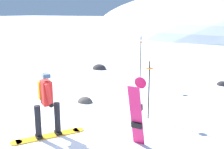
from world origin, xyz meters
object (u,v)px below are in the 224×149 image
Objects in this scene: spare_snowboard at (137,113)px; snowboarder_main at (47,101)px; piste_marker_near at (141,58)px; rock_mid at (223,85)px; rock_dark at (99,69)px; piste_marker_far at (149,85)px; rock_small at (85,102)px.

snowboarder_main is at bearing -164.50° from spare_snowboard.
piste_marker_near reaches higher than rock_mid.
rock_dark is at bearing 113.01° from snowboarder_main.
spare_snowboard is at bearing -76.84° from piste_marker_far.
snowboarder_main is at bearing -66.99° from rock_dark.
spare_snowboard reaches higher than rock_dark.
rock_small is at bearing 172.48° from piste_marker_far.
piste_marker_near reaches higher than piste_marker_far.
rock_small is (-0.79, -2.87, -1.19)m from piste_marker_near.
rock_dark is 1.52× the size of rock_mid.
rock_mid is (0.94, 6.72, -0.82)m from spare_snowboard.
piste_marker_near is 2.74× the size of rock_dark.
spare_snowboard is 3.22× the size of rock_mid.
piste_marker_far is 2.66m from rock_small.
piste_marker_far reaches higher than rock_dark.
rock_mid is at bearing 67.18° from snowboarder_main.
rock_mid is at bearing 31.02° from piste_marker_near.
snowboarder_main reaches higher than rock_mid.
piste_marker_far is 7.35m from rock_dark.
rock_dark is at bearing 116.80° from rock_small.
rock_mid is 6.02m from rock_small.
piste_marker_far reaches higher than rock_mid.
snowboarder_main is 7.99m from rock_mid.
piste_marker_far is 3.48× the size of rock_mid.
piste_marker_near is at bearing 112.72° from spare_snowboard.
spare_snowboard is (2.13, 0.59, -0.10)m from snowboarder_main.
rock_dark is at bearing 177.08° from rock_mid.
piste_marker_near reaches higher than snowboarder_main.
snowboarder_main is 3.42× the size of rock_mid.
snowboarder_main is 2.22m from spare_snowboard.
spare_snowboard is at bearing -52.65° from rock_dark.
piste_marker_near is (-2.06, 4.92, 0.37)m from spare_snowboard.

